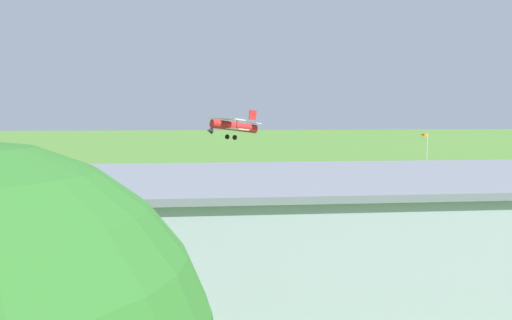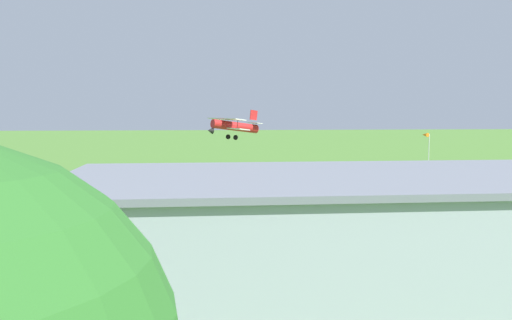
{
  "view_description": "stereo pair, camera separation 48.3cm",
  "coord_description": "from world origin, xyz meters",
  "px_view_note": "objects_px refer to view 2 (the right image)",
  "views": [
    {
      "loc": [
        5.96,
        63.63,
        10.54
      ],
      "look_at": [
        1.25,
        9.33,
        5.16
      ],
      "focal_mm": 36.03,
      "sensor_mm": 36.0,
      "label": 1
    },
    {
      "loc": [
        5.48,
        63.67,
        10.54
      ],
      "look_at": [
        1.25,
        9.33,
        5.16
      ],
      "focal_mm": 36.03,
      "sensor_mm": 36.0,
      "label": 2
    }
  ],
  "objects_px": {
    "car_blue": "(84,228)",
    "person_watching_takeoff": "(330,213)",
    "person_walking_on_apron": "(170,223)",
    "biplane": "(233,126)",
    "hangar": "(334,232)",
    "person_by_parked_cars": "(205,216)",
    "windsock": "(426,139)"
  },
  "relations": [
    {
      "from": "car_blue",
      "to": "person_watching_takeoff",
      "type": "bearing_deg",
      "value": -168.24
    },
    {
      "from": "person_watching_takeoff",
      "to": "person_walking_on_apron",
      "type": "height_order",
      "value": "person_watching_takeoff"
    },
    {
      "from": "biplane",
      "to": "car_blue",
      "type": "relative_size",
      "value": 1.81
    },
    {
      "from": "biplane",
      "to": "person_watching_takeoff",
      "type": "distance_m",
      "value": 23.46
    },
    {
      "from": "hangar",
      "to": "biplane",
      "type": "distance_m",
      "value": 39.24
    },
    {
      "from": "biplane",
      "to": "car_blue",
      "type": "height_order",
      "value": "biplane"
    },
    {
      "from": "biplane",
      "to": "person_watching_takeoff",
      "type": "bearing_deg",
      "value": 112.17
    },
    {
      "from": "hangar",
      "to": "person_watching_takeoff",
      "type": "bearing_deg",
      "value": -101.85
    },
    {
      "from": "car_blue",
      "to": "person_walking_on_apron",
      "type": "distance_m",
      "value": 7.08
    },
    {
      "from": "car_blue",
      "to": "person_by_parked_cars",
      "type": "height_order",
      "value": "car_blue"
    },
    {
      "from": "car_blue",
      "to": "windsock",
      "type": "height_order",
      "value": "windsock"
    },
    {
      "from": "hangar",
      "to": "person_watching_takeoff",
      "type": "xyz_separation_m",
      "value": [
        -3.8,
        -18.09,
        -2.61
      ]
    },
    {
      "from": "person_walking_on_apron",
      "to": "person_by_parked_cars",
      "type": "bearing_deg",
      "value": -137.28
    },
    {
      "from": "car_blue",
      "to": "person_by_parked_cars",
      "type": "xyz_separation_m",
      "value": [
        -9.8,
        -4.46,
        -0.08
      ]
    },
    {
      "from": "person_walking_on_apron",
      "to": "car_blue",
      "type": "bearing_deg",
      "value": 14.26
    },
    {
      "from": "person_watching_takeoff",
      "to": "biplane",
      "type": "bearing_deg",
      "value": -67.83
    },
    {
      "from": "biplane",
      "to": "windsock",
      "type": "relative_size",
      "value": 1.07
    },
    {
      "from": "person_by_parked_cars",
      "to": "windsock",
      "type": "relative_size",
      "value": 0.22
    },
    {
      "from": "person_walking_on_apron",
      "to": "person_watching_takeoff",
      "type": "bearing_deg",
      "value": -169.43
    },
    {
      "from": "person_watching_takeoff",
      "to": "person_walking_on_apron",
      "type": "bearing_deg",
      "value": 10.57
    },
    {
      "from": "hangar",
      "to": "biplane",
      "type": "height_order",
      "value": "biplane"
    },
    {
      "from": "car_blue",
      "to": "biplane",
      "type": "bearing_deg",
      "value": -117.71
    },
    {
      "from": "person_watching_takeoff",
      "to": "windsock",
      "type": "distance_m",
      "value": 36.37
    },
    {
      "from": "car_blue",
      "to": "person_watching_takeoff",
      "type": "relative_size",
      "value": 2.57
    },
    {
      "from": "person_by_parked_cars",
      "to": "windsock",
      "type": "distance_m",
      "value": 44.28
    },
    {
      "from": "person_by_parked_cars",
      "to": "car_blue",
      "type": "bearing_deg",
      "value": 24.47
    },
    {
      "from": "person_walking_on_apron",
      "to": "person_by_parked_cars",
      "type": "distance_m",
      "value": 4.01
    },
    {
      "from": "hangar",
      "to": "car_blue",
      "type": "relative_size",
      "value": 7.56
    },
    {
      "from": "person_walking_on_apron",
      "to": "person_by_parked_cars",
      "type": "relative_size",
      "value": 1.01
    },
    {
      "from": "biplane",
      "to": "person_by_parked_cars",
      "type": "relative_size",
      "value": 4.92
    },
    {
      "from": "biplane",
      "to": "person_walking_on_apron",
      "type": "xyz_separation_m",
      "value": [
        6.29,
        23.3,
        -7.63
      ]
    },
    {
      "from": "person_watching_takeoff",
      "to": "windsock",
      "type": "height_order",
      "value": "windsock"
    }
  ]
}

